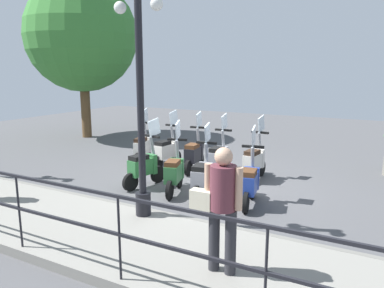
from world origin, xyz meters
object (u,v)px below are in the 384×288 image
at_px(scooter_far_0, 254,161).
at_px(scooter_near_1, 203,176).
at_px(lamp_post_near, 141,115).
at_px(scooter_far_1, 219,157).
at_px(scooter_near_0, 250,182).
at_px(scooter_near_2, 174,172).
at_px(scooter_far_2, 194,154).
at_px(tree_large, 82,36).
at_px(scooter_far_4, 142,147).
at_px(scooter_far_3, 166,150).
at_px(pedestrian_with_bag, 221,201).
at_px(scooter_near_3, 144,166).

bearing_deg(scooter_far_0, scooter_near_1, 169.11).
bearing_deg(lamp_post_near, scooter_far_1, 0.60).
distance_m(lamp_post_near, scooter_near_0, 2.56).
relative_size(scooter_near_2, scooter_far_2, 1.00).
bearing_deg(tree_large, scooter_near_1, -120.41).
bearing_deg(scooter_far_2, scooter_near_1, -153.70).
height_order(scooter_near_1, scooter_far_4, same).
relative_size(lamp_post_near, scooter_far_4, 2.58).
bearing_deg(tree_large, scooter_far_4, -118.78).
height_order(lamp_post_near, tree_large, tree_large).
distance_m(scooter_near_0, scooter_far_3, 3.38).
bearing_deg(scooter_near_1, scooter_far_4, 47.46).
distance_m(pedestrian_with_bag, scooter_far_3, 5.66).
height_order(pedestrian_with_bag, scooter_far_3, pedestrian_with_bag).
height_order(scooter_near_2, scooter_far_3, same).
height_order(pedestrian_with_bag, tree_large, tree_large).
relative_size(scooter_near_2, scooter_far_4, 1.00).
height_order(tree_large, scooter_near_1, tree_large).
xyz_separation_m(lamp_post_near, tree_large, (5.81, 6.85, 1.95)).
relative_size(pedestrian_with_bag, scooter_far_0, 1.03).
height_order(scooter_far_0, scooter_far_2, same).
xyz_separation_m(scooter_near_0, scooter_far_0, (1.68, 0.48, 0.00)).
height_order(scooter_near_1, scooter_near_2, same).
height_order(tree_large, scooter_far_2, tree_large).
relative_size(pedestrian_with_bag, scooter_near_1, 1.03).
xyz_separation_m(scooter_far_0, scooter_far_2, (-0.02, 1.62, 0.00)).
distance_m(tree_large, scooter_far_1, 8.02).
xyz_separation_m(scooter_near_2, scooter_far_2, (1.73, 0.43, 0.00)).
distance_m(lamp_post_near, scooter_far_1, 3.55).
xyz_separation_m(scooter_near_1, scooter_far_1, (1.68, 0.39, 0.00)).
relative_size(scooter_far_3, scooter_far_4, 1.00).
xyz_separation_m(scooter_near_1, scooter_far_0, (1.77, -0.50, 0.00)).
xyz_separation_m(scooter_near_2, scooter_far_3, (1.71, 1.27, 0.00)).
xyz_separation_m(pedestrian_with_bag, scooter_far_4, (4.45, 4.38, -0.60)).
bearing_deg(scooter_near_2, scooter_far_4, 33.34).
height_order(scooter_near_2, scooter_far_4, same).
xyz_separation_m(pedestrian_with_bag, scooter_far_2, (4.40, 2.70, -0.60)).
relative_size(lamp_post_near, scooter_near_0, 2.58).
bearing_deg(tree_large, scooter_far_3, -115.40).
relative_size(scooter_far_1, scooter_far_2, 1.00).
xyz_separation_m(lamp_post_near, scooter_far_1, (3.26, 0.03, -1.41)).
bearing_deg(scooter_far_3, scooter_near_2, -137.46).
bearing_deg(scooter_far_1, scooter_near_0, -140.89).
distance_m(scooter_near_1, scooter_far_3, 2.62).
bearing_deg(scooter_far_3, lamp_post_near, -148.31).
distance_m(scooter_near_3, scooter_far_1, 1.95).
distance_m(tree_large, scooter_far_2, 7.38).
relative_size(pedestrian_with_bag, scooter_near_0, 1.03).
relative_size(scooter_far_2, scooter_far_3, 1.00).
bearing_deg(scooter_far_3, scooter_near_3, -159.40).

